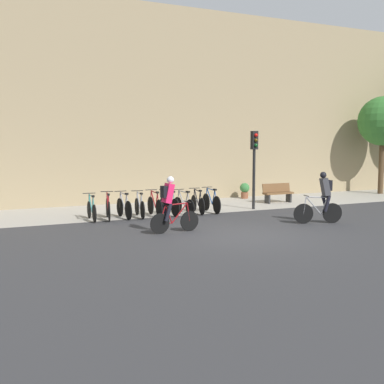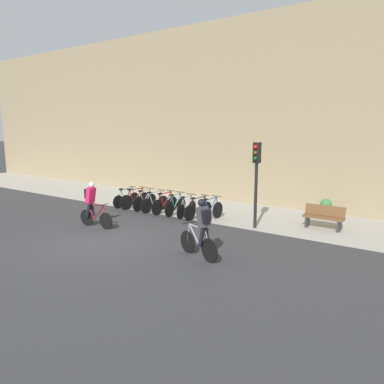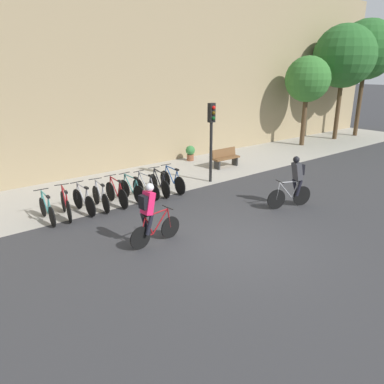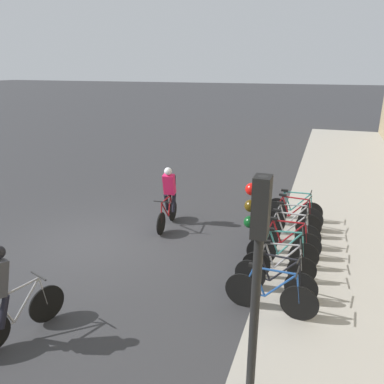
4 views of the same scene
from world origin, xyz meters
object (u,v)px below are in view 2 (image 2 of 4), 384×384
Objects in this scene: traffic_light_pole at (256,169)px; cyclist_grey at (202,228)px; parked_bike_0 at (126,199)px; parked_bike_7 at (198,209)px; parked_bike_4 at (165,204)px; parked_bike_5 at (175,206)px; parked_bike_8 at (210,211)px; parked_bike_2 at (145,201)px; potted_plant at (326,207)px; parked_bike_1 at (135,200)px; cyclist_pink at (92,203)px; parked_bike_3 at (155,203)px; bench at (324,217)px; parked_bike_6 at (187,208)px.

cyclist_grey is at bearing -86.47° from traffic_light_pole.
parked_bike_7 is at bearing 0.00° from parked_bike_0.
parked_bike_5 is at bearing 0.07° from parked_bike_4.
parked_bike_8 is (-2.26, 4.01, -0.53)m from cyclist_grey.
traffic_light_pole reaches higher than parked_bike_2.
cyclist_grey is 0.55× the size of traffic_light_pole.
parked_bike_0 is at bearing -157.67° from potted_plant.
parked_bike_1 is at bearing -156.15° from potted_plant.
parked_bike_0 is at bearing -179.97° from parked_bike_5.
parked_bike_5 is (1.40, 3.43, -0.54)m from cyclist_pink.
cyclist_pink is at bearing -127.22° from parked_bike_7.
parked_bike_0 is at bearing -179.89° from parked_bike_1.
parked_bike_0 is (-7.09, 4.01, -0.56)m from cyclist_grey.
parked_bike_3 reaches higher than parked_bike_0.
bench is at bearing 8.86° from parked_bike_0.
parked_bike_6 is at bearing -0.09° from parked_bike_5.
parked_bike_8 is (3.02, 0.00, 0.02)m from parked_bike_3.
cyclist_grey reaches higher than bench.
cyclist_pink is 1.02× the size of parked_bike_1.
traffic_light_pole reaches higher than bench.
parked_bike_1 reaches higher than parked_bike_0.
parked_bike_1 is 0.97× the size of parked_bike_8.
bench is (4.19, 1.41, 0.05)m from parked_bike_8.
bench is at bearing 11.03° from parked_bike_3.
cyclist_pink reaches higher than parked_bike_4.
cyclist_grey is 5.74m from parked_bike_5.
cyclist_pink is 2.25× the size of potted_plant.
parked_bike_6 is (3.02, -0.00, -0.03)m from parked_bike_1.
parked_bike_8 reaches higher than bench.
cyclist_pink is at bearing -112.16° from parked_bike_5.
potted_plant is at bearing 29.84° from parked_bike_4.
parked_bike_4 reaches higher than parked_bike_6.
cyclist_pink reaches higher than parked_bike_7.
parked_bike_3 is (1.81, 0.00, 0.01)m from parked_bike_0.
potted_plant is at bearing 22.33° from parked_bike_0.
traffic_light_pole is (3.22, 0.02, 1.89)m from parked_bike_6.
potted_plant is (3.68, 3.49, 0.02)m from parked_bike_8.
parked_bike_2 is (1.21, 0.00, 0.02)m from parked_bike_0.
potted_plant is (6.09, 3.49, 0.03)m from parked_bike_4.
parked_bike_0 is 4.83m from parked_bike_8.
parked_bike_7 is 0.60m from parked_bike_8.
parked_bike_5 is (-4.07, 4.01, -0.54)m from cyclist_grey.
parked_bike_3 is at bearing -0.03° from parked_bike_1.
parked_bike_7 is (1.21, -0.00, -0.01)m from parked_bike_5.
cyclist_pink is 1.11× the size of parked_bike_6.
parked_bike_0 is at bearing -180.00° from parked_bike_7.
parked_bike_1 is 0.61m from parked_bike_2.
cyclist_pink is 1.07× the size of parked_bike_2.
cyclist_grey is 1.05× the size of parked_bike_7.
parked_bike_3 is 1.06× the size of parked_bike_6.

